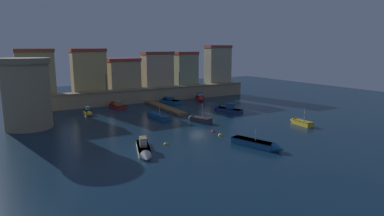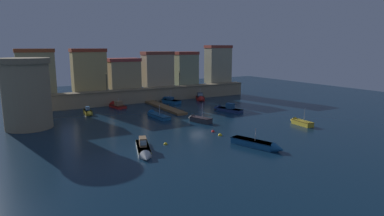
{
  "view_description": "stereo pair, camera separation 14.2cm",
  "coord_description": "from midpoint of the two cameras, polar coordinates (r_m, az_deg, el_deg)",
  "views": [
    {
      "loc": [
        -26.39,
        -44.59,
        11.94
      ],
      "look_at": [
        0.0,
        1.59,
        1.92
      ],
      "focal_mm": 30.31,
      "sensor_mm": 36.0,
      "label": 1
    },
    {
      "loc": [
        -26.26,
        -44.66,
        11.94
      ],
      "look_at": [
        0.0,
        1.59,
        1.92
      ],
      "focal_mm": 30.31,
      "sensor_mm": 36.0,
      "label": 2
    }
  ],
  "objects": [
    {
      "name": "ground_plane",
      "position": [
        53.17,
        0.92,
        -2.31
      ],
      "size": [
        124.06,
        124.06,
        0.0
      ],
      "primitive_type": "plane",
      "color": "#0C2338"
    },
    {
      "name": "quay_wall",
      "position": [
        72.28,
        -7.92,
        2.29
      ],
      "size": [
        50.46,
        2.72,
        3.05
      ],
      "color": "#9E8966",
      "rests_on": "ground"
    },
    {
      "name": "old_town_backdrop",
      "position": [
        74.4,
        -9.49,
        6.73
      ],
      "size": [
        49.2,
        5.06,
        9.6
      ],
      "color": "#999164",
      "rests_on": "ground"
    },
    {
      "name": "fortress_tower",
      "position": [
        53.49,
        -27.03,
        2.33
      ],
      "size": [
        7.16,
        7.16,
        10.42
      ],
      "color": "#9E8966",
      "rests_on": "ground"
    },
    {
      "name": "pier_dock",
      "position": [
        64.4,
        -4.82,
        0.14
      ],
      "size": [
        1.97,
        15.53,
        0.7
      ],
      "color": "brown",
      "rests_on": "ground"
    },
    {
      "name": "quay_lamp_0",
      "position": [
        69.1,
        -14.77,
        4.96
      ],
      "size": [
        0.32,
        0.32,
        3.71
      ],
      "color": "black",
      "rests_on": "quay_wall"
    },
    {
      "name": "quay_lamp_1",
      "position": [
        75.22,
        -2.17,
        5.61
      ],
      "size": [
        0.32,
        0.32,
        3.43
      ],
      "color": "black",
      "rests_on": "quay_wall"
    },
    {
      "name": "moored_boat_0",
      "position": [
        37.79,
        -8.37,
        -7.28
      ],
      "size": [
        3.35,
        7.24,
        1.92
      ],
      "rotation": [
        0.0,
        0.0,
        -1.86
      ],
      "color": "silver",
      "rests_on": "ground"
    },
    {
      "name": "moored_boat_1",
      "position": [
        61.79,
        6.0,
        -0.13
      ],
      "size": [
        3.61,
        6.46,
        2.03
      ],
      "rotation": [
        0.0,
        0.0,
        1.92
      ],
      "color": "navy",
      "rests_on": "ground"
    },
    {
      "name": "moored_boat_2",
      "position": [
        73.59,
        1.56,
        1.77
      ],
      "size": [
        3.03,
        4.38,
        3.11
      ],
      "rotation": [
        0.0,
        0.0,
        -1.97
      ],
      "color": "red",
      "rests_on": "ground"
    },
    {
      "name": "moored_boat_3",
      "position": [
        52.69,
        1.12,
        -1.96
      ],
      "size": [
        2.77,
        4.89,
        3.4
      ],
      "rotation": [
        0.0,
        0.0,
        1.89
      ],
      "color": "#333338",
      "rests_on": "ground"
    },
    {
      "name": "moored_boat_4",
      "position": [
        61.13,
        -17.73,
        -0.7
      ],
      "size": [
        1.33,
        4.35,
        1.58
      ],
      "rotation": [
        0.0,
        0.0,
        -1.62
      ],
      "color": "gold",
      "rests_on": "ground"
    },
    {
      "name": "moored_boat_5",
      "position": [
        53.52,
        18.46,
        -2.36
      ],
      "size": [
        1.55,
        4.5,
        2.95
      ],
      "rotation": [
        0.0,
        0.0,
        1.51
      ],
      "color": "gold",
      "rests_on": "ground"
    },
    {
      "name": "moored_boat_6",
      "position": [
        67.21,
        -13.23,
        0.47
      ],
      "size": [
        2.75,
        5.32,
        2.5
      ],
      "rotation": [
        0.0,
        0.0,
        1.77
      ],
      "color": "red",
      "rests_on": "ground"
    },
    {
      "name": "moored_boat_7",
      "position": [
        56.94,
        -6.39,
        -1.2
      ],
      "size": [
        2.23,
        7.08,
        2.71
      ],
      "rotation": [
        0.0,
        0.0,
        1.67
      ],
      "color": "#195689",
      "rests_on": "ground"
    },
    {
      "name": "moored_boat_8",
      "position": [
        70.93,
        -4.1,
        1.31
      ],
      "size": [
        3.39,
        5.66,
        3.26
      ],
      "rotation": [
        0.0,
        0.0,
        1.89
      ],
      "color": "#195689",
      "rests_on": "ground"
    },
    {
      "name": "moored_boat_9",
      "position": [
        40.07,
        11.89,
        -6.3
      ],
      "size": [
        3.51,
        7.08,
        2.6
      ],
      "rotation": [
        0.0,
        0.0,
        -1.25
      ],
      "color": "#195689",
      "rests_on": "ground"
    },
    {
      "name": "mooring_buoy_0",
      "position": [
        46.62,
        3.8,
        -4.2
      ],
      "size": [
        0.49,
        0.49,
        0.49
      ],
      "primitive_type": "sphere",
      "color": "red",
      "rests_on": "ground"
    },
    {
      "name": "mooring_buoy_1",
      "position": [
        44.8,
        5.05,
        -4.83
      ],
      "size": [
        0.56,
        0.56,
        0.56
      ],
      "primitive_type": "sphere",
      "color": "yellow",
      "rests_on": "ground"
    },
    {
      "name": "mooring_buoy_2",
      "position": [
        40.77,
        -4.59,
        -6.4
      ],
      "size": [
        0.48,
        0.48,
        0.48
      ],
      "primitive_type": "sphere",
      "color": "yellow",
      "rests_on": "ground"
    }
  ]
}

